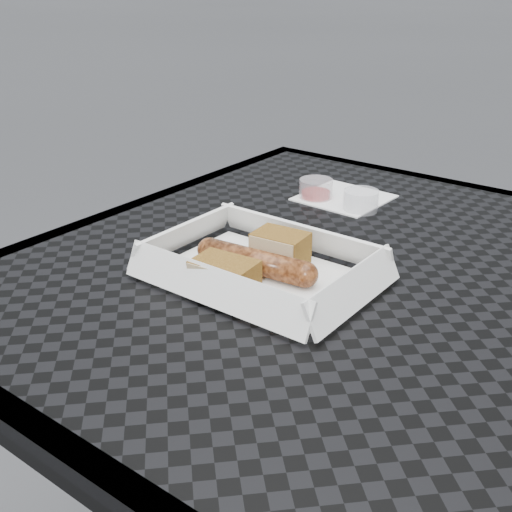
# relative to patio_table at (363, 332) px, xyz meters

# --- Properties ---
(patio_table) EXTENTS (0.80, 0.80, 0.74)m
(patio_table) POSITION_rel_patio_table_xyz_m (0.00, 0.00, 0.00)
(patio_table) COLOR black
(patio_table) RESTS_ON ground
(food_tray) EXTENTS (0.22, 0.15, 0.00)m
(food_tray) POSITION_rel_patio_table_xyz_m (-0.09, -0.08, 0.08)
(food_tray) COLOR white
(food_tray) RESTS_ON patio_table
(bratwurst) EXTENTS (0.15, 0.04, 0.03)m
(bratwurst) POSITION_rel_patio_table_xyz_m (-0.10, -0.08, 0.09)
(bratwurst) COLOR brown
(bratwurst) RESTS_ON food_tray
(bread_near) EXTENTS (0.06, 0.05, 0.04)m
(bread_near) POSITION_rel_patio_table_xyz_m (-0.09, -0.04, 0.10)
(bread_near) COLOR brown
(bread_near) RESTS_ON food_tray
(bread_far) EXTENTS (0.07, 0.05, 0.03)m
(bread_far) POSITION_rel_patio_table_xyz_m (-0.10, -0.13, 0.10)
(bread_far) COLOR brown
(bread_far) RESTS_ON food_tray
(veg_garnish) EXTENTS (0.03, 0.03, 0.00)m
(veg_garnish) POSITION_rel_patio_table_xyz_m (-0.04, -0.12, 0.08)
(veg_garnish) COLOR #EC480A
(veg_garnish) RESTS_ON food_tray
(napkin) EXTENTS (0.12, 0.12, 0.00)m
(napkin) POSITION_rel_patio_table_xyz_m (-0.15, 0.21, 0.08)
(napkin) COLOR white
(napkin) RESTS_ON patio_table
(condiment_cup_sauce) EXTENTS (0.05, 0.05, 0.03)m
(condiment_cup_sauce) POSITION_rel_patio_table_xyz_m (-0.19, 0.18, 0.09)
(condiment_cup_sauce) COLOR #990F0B
(condiment_cup_sauce) RESTS_ON patio_table
(condiment_cup_empty) EXTENTS (0.05, 0.05, 0.03)m
(condiment_cup_empty) POSITION_rel_patio_table_xyz_m (-0.11, 0.18, 0.09)
(condiment_cup_empty) COLOR silver
(condiment_cup_empty) RESTS_ON patio_table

